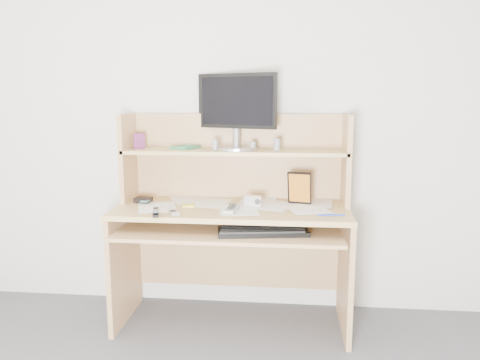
# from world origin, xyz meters

# --- Properties ---
(back_wall) EXTENTS (3.60, 0.04, 2.50)m
(back_wall) POSITION_xyz_m (0.00, 1.80, 1.25)
(back_wall) COLOR silver
(back_wall) RESTS_ON floor
(desk) EXTENTS (1.40, 0.70, 1.30)m
(desk) POSITION_xyz_m (0.00, 1.56, 0.69)
(desk) COLOR tan
(desk) RESTS_ON floor
(paper_clutter) EXTENTS (1.32, 0.54, 0.01)m
(paper_clutter) POSITION_xyz_m (0.00, 1.48, 0.75)
(paper_clutter) COLOR white
(paper_clutter) RESTS_ON desk
(keyboard) EXTENTS (0.52, 0.25, 0.03)m
(keyboard) POSITION_xyz_m (0.20, 1.26, 0.67)
(keyboard) COLOR black
(keyboard) RESTS_ON desk
(tv_remote) EXTENTS (0.07, 0.20, 0.02)m
(tv_remote) POSITION_xyz_m (0.01, 1.37, 0.77)
(tv_remote) COLOR #A4A5A0
(tv_remote) RESTS_ON paper_clutter
(flip_phone) EXTENTS (0.08, 0.10, 0.02)m
(flip_phone) POSITION_xyz_m (-0.30, 1.25, 0.77)
(flip_phone) COLOR #B1B1B4
(flip_phone) RESTS_ON paper_clutter
(stapler) EXTENTS (0.06, 0.12, 0.04)m
(stapler) POSITION_xyz_m (-0.40, 1.22, 0.77)
(stapler) COLOR black
(stapler) RESTS_ON paper_clutter
(wallet) EXTENTS (0.11, 0.09, 0.03)m
(wallet) POSITION_xyz_m (-0.57, 1.55, 0.77)
(wallet) COLOR black
(wallet) RESTS_ON paper_clutter
(sticky_note_pad) EXTENTS (0.08, 0.08, 0.01)m
(sticky_note_pad) POSITION_xyz_m (-0.27, 1.47, 0.75)
(sticky_note_pad) COLOR #FFF143
(sticky_note_pad) RESTS_ON desk
(digital_camera) EXTENTS (0.11, 0.06, 0.06)m
(digital_camera) POSITION_xyz_m (0.13, 1.49, 0.79)
(digital_camera) COLOR silver
(digital_camera) RESTS_ON paper_clutter
(game_case) EXTENTS (0.14, 0.05, 0.20)m
(game_case) POSITION_xyz_m (0.40, 1.57, 0.86)
(game_case) COLOR black
(game_case) RESTS_ON paper_clutter
(blue_pen) EXTENTS (0.15, 0.03, 0.01)m
(blue_pen) POSITION_xyz_m (0.57, 1.29, 0.76)
(blue_pen) COLOR #1939BD
(blue_pen) RESTS_ON paper_clutter
(card_box) EXTENTS (0.07, 0.05, 0.10)m
(card_box) POSITION_xyz_m (-0.61, 1.63, 1.13)
(card_box) COLOR #A22C15
(card_box) RESTS_ON desk
(shelf_book) EXTENTS (0.18, 0.21, 0.02)m
(shelf_book) POSITION_xyz_m (-0.32, 1.67, 1.09)
(shelf_book) COLOR #327E4A
(shelf_book) RESTS_ON desk
(chip_stack_a) EXTENTS (0.05, 0.05, 0.05)m
(chip_stack_a) POSITION_xyz_m (0.11, 1.62, 1.11)
(chip_stack_a) COLOR black
(chip_stack_a) RESTS_ON desk
(chip_stack_b) EXTENTS (0.05, 0.05, 0.07)m
(chip_stack_b) POSITION_xyz_m (-0.12, 1.59, 1.11)
(chip_stack_b) COLOR white
(chip_stack_b) RESTS_ON desk
(chip_stack_c) EXTENTS (0.05, 0.05, 0.05)m
(chip_stack_c) POSITION_xyz_m (-0.12, 1.62, 1.10)
(chip_stack_c) COLOR black
(chip_stack_c) RESTS_ON desk
(chip_stack_d) EXTENTS (0.06, 0.06, 0.07)m
(chip_stack_d) POSITION_xyz_m (0.26, 1.60, 1.12)
(chip_stack_d) COLOR silver
(chip_stack_d) RESTS_ON desk
(monitor) EXTENTS (0.51, 0.29, 0.47)m
(monitor) POSITION_xyz_m (0.01, 1.67, 1.33)
(monitor) COLOR #A5A4A9
(monitor) RESTS_ON desk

